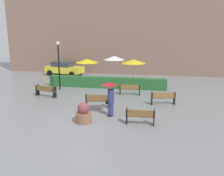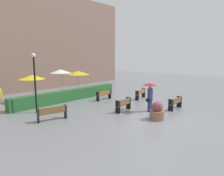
{
  "view_description": "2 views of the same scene",
  "coord_description": "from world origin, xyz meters",
  "px_view_note": "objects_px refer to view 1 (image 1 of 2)",
  "views": [
    {
      "loc": [
        4.0,
        -12.53,
        5.06
      ],
      "look_at": [
        1.12,
        3.69,
        1.13
      ],
      "focal_mm": 39.15,
      "sensor_mm": 36.0,
      "label": 1
    },
    {
      "loc": [
        -10.9,
        -6.24,
        3.99
      ],
      "look_at": [
        1.34,
        4.72,
        1.34
      ],
      "focal_mm": 32.87,
      "sensor_mm": 36.0,
      "label": 2
    }
  ],
  "objects_px": {
    "planter_pot": "(84,114)",
    "bench_mid_center": "(97,100)",
    "lamp_post": "(59,61)",
    "patio_umbrella_yellow_far": "(133,61)",
    "patio_umbrella_yellow": "(87,61)",
    "patio_umbrella_white": "(114,58)",
    "bench_far_left": "(46,90)",
    "bench_back_row": "(130,89)",
    "bench_far_right": "(163,97)",
    "bench_near_right": "(140,116)",
    "parked_car": "(64,68)",
    "pedestrian_with_umbrella": "(110,94)"
  },
  "relations": [
    {
      "from": "bench_mid_center",
      "to": "planter_pot",
      "type": "height_order",
      "value": "planter_pot"
    },
    {
      "from": "bench_near_right",
      "to": "bench_far_left",
      "type": "xyz_separation_m",
      "value": [
        -7.6,
        4.48,
        0.01
      ]
    },
    {
      "from": "bench_far_right",
      "to": "bench_back_row",
      "type": "relative_size",
      "value": 1.03
    },
    {
      "from": "lamp_post",
      "to": "bench_mid_center",
      "type": "bearing_deg",
      "value": -44.63
    },
    {
      "from": "lamp_post",
      "to": "patio_umbrella_yellow",
      "type": "height_order",
      "value": "lamp_post"
    },
    {
      "from": "pedestrian_with_umbrella",
      "to": "patio_umbrella_yellow",
      "type": "bearing_deg",
      "value": 113.5
    },
    {
      "from": "parked_car",
      "to": "patio_umbrella_white",
      "type": "bearing_deg",
      "value": -28.76
    },
    {
      "from": "lamp_post",
      "to": "patio_umbrella_yellow",
      "type": "bearing_deg",
      "value": 65.86
    },
    {
      "from": "bench_mid_center",
      "to": "bench_far_left",
      "type": "distance_m",
      "value": 4.99
    },
    {
      "from": "lamp_post",
      "to": "patio_umbrella_yellow_far",
      "type": "bearing_deg",
      "value": 25.73
    },
    {
      "from": "bench_far_left",
      "to": "patio_umbrella_yellow",
      "type": "height_order",
      "value": "patio_umbrella_yellow"
    },
    {
      "from": "bench_back_row",
      "to": "bench_far_left",
      "type": "height_order",
      "value": "bench_far_left"
    },
    {
      "from": "bench_back_row",
      "to": "parked_car",
      "type": "distance_m",
      "value": 11.07
    },
    {
      "from": "pedestrian_with_umbrella",
      "to": "patio_umbrella_yellow",
      "type": "relative_size",
      "value": 0.89
    },
    {
      "from": "planter_pot",
      "to": "bench_mid_center",
      "type": "bearing_deg",
      "value": 87.18
    },
    {
      "from": "pedestrian_with_umbrella",
      "to": "patio_umbrella_yellow_far",
      "type": "xyz_separation_m",
      "value": [
        0.59,
        8.67,
        0.9
      ]
    },
    {
      "from": "bench_near_right",
      "to": "pedestrian_with_umbrella",
      "type": "distance_m",
      "value": 2.33
    },
    {
      "from": "bench_mid_center",
      "to": "bench_near_right",
      "type": "relative_size",
      "value": 1.0
    },
    {
      "from": "planter_pot",
      "to": "parked_car",
      "type": "bearing_deg",
      "value": 114.84
    },
    {
      "from": "bench_far_left",
      "to": "planter_pot",
      "type": "height_order",
      "value": "planter_pot"
    },
    {
      "from": "bench_near_right",
      "to": "patio_umbrella_yellow",
      "type": "xyz_separation_m",
      "value": [
        -5.85,
        10.23,
        1.62
      ]
    },
    {
      "from": "bench_far_left",
      "to": "lamp_post",
      "type": "bearing_deg",
      "value": 84.57
    },
    {
      "from": "bench_far_left",
      "to": "lamp_post",
      "type": "relative_size",
      "value": 0.44
    },
    {
      "from": "bench_back_row",
      "to": "patio_umbrella_white",
      "type": "distance_m",
      "value": 4.71
    },
    {
      "from": "bench_back_row",
      "to": "patio_umbrella_yellow",
      "type": "height_order",
      "value": "patio_umbrella_yellow"
    },
    {
      "from": "patio_umbrella_white",
      "to": "bench_near_right",
      "type": "bearing_deg",
      "value": -72.66
    },
    {
      "from": "planter_pot",
      "to": "patio_umbrella_yellow",
      "type": "bearing_deg",
      "value": 104.51
    },
    {
      "from": "bench_far_left",
      "to": "lamp_post",
      "type": "height_order",
      "value": "lamp_post"
    },
    {
      "from": "bench_far_left",
      "to": "patio_umbrella_yellow",
      "type": "xyz_separation_m",
      "value": [
        1.75,
        5.75,
        1.61
      ]
    },
    {
      "from": "planter_pot",
      "to": "patio_umbrella_yellow",
      "type": "relative_size",
      "value": 0.49
    },
    {
      "from": "bench_back_row",
      "to": "bench_far_left",
      "type": "bearing_deg",
      "value": -164.8
    },
    {
      "from": "lamp_post",
      "to": "patio_umbrella_white",
      "type": "distance_m",
      "value": 5.31
    },
    {
      "from": "pedestrian_with_umbrella",
      "to": "planter_pot",
      "type": "xyz_separation_m",
      "value": [
        -1.26,
        -1.33,
        -0.84
      ]
    },
    {
      "from": "bench_mid_center",
      "to": "bench_near_right",
      "type": "height_order",
      "value": "bench_mid_center"
    },
    {
      "from": "bench_mid_center",
      "to": "parked_car",
      "type": "bearing_deg",
      "value": 120.59
    },
    {
      "from": "bench_far_right",
      "to": "patio_umbrella_yellow",
      "type": "distance_m",
      "value": 9.65
    },
    {
      "from": "pedestrian_with_umbrella",
      "to": "patio_umbrella_yellow_far",
      "type": "bearing_deg",
      "value": 86.11
    },
    {
      "from": "lamp_post",
      "to": "patio_umbrella_white",
      "type": "xyz_separation_m",
      "value": [
        4.24,
        3.2,
        -0.03
      ]
    },
    {
      "from": "bench_near_right",
      "to": "patio_umbrella_yellow",
      "type": "relative_size",
      "value": 0.69
    },
    {
      "from": "bench_far_right",
      "to": "pedestrian_with_umbrella",
      "type": "height_order",
      "value": "pedestrian_with_umbrella"
    },
    {
      "from": "planter_pot",
      "to": "lamp_post",
      "type": "bearing_deg",
      "value": 120.9
    },
    {
      "from": "lamp_post",
      "to": "patio_umbrella_yellow_far",
      "type": "height_order",
      "value": "lamp_post"
    },
    {
      "from": "bench_back_row",
      "to": "patio_umbrella_yellow_far",
      "type": "distance_m",
      "value": 3.96
    },
    {
      "from": "bench_mid_center",
      "to": "pedestrian_with_umbrella",
      "type": "xyz_separation_m",
      "value": [
        1.13,
        -1.43,
        0.81
      ]
    },
    {
      "from": "bench_far_right",
      "to": "patio_umbrella_yellow",
      "type": "height_order",
      "value": "patio_umbrella_yellow"
    },
    {
      "from": "planter_pot",
      "to": "bench_far_right",
      "type": "bearing_deg",
      "value": 43.37
    },
    {
      "from": "bench_back_row",
      "to": "lamp_post",
      "type": "xyz_separation_m",
      "value": [
        -6.15,
        0.63,
        2.01
      ]
    },
    {
      "from": "bench_far_right",
      "to": "bench_back_row",
      "type": "xyz_separation_m",
      "value": [
        -2.55,
        2.22,
        -0.02
      ]
    },
    {
      "from": "pedestrian_with_umbrella",
      "to": "patio_umbrella_yellow_far",
      "type": "height_order",
      "value": "patio_umbrella_yellow_far"
    },
    {
      "from": "patio_umbrella_white",
      "to": "bench_far_left",
      "type": "bearing_deg",
      "value": -128.78
    }
  ]
}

